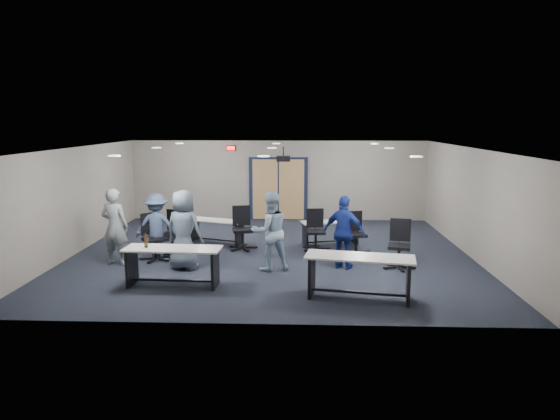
{
  "coord_description": "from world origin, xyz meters",
  "views": [
    {
      "loc": [
        0.71,
        -12.38,
        3.37
      ],
      "look_at": [
        0.24,
        -0.3,
        1.19
      ],
      "focal_mm": 32.0,
      "sensor_mm": 36.0,
      "label": 1
    }
  ],
  "objects_px": {
    "table_back_right": "(331,229)",
    "person_gray": "(115,227)",
    "chair_back_d": "(356,233)",
    "chair_loose_right": "(399,245)",
    "chair_back_a": "(172,233)",
    "chair_back_c": "(316,230)",
    "table_front_left": "(173,260)",
    "person_plaid": "(184,230)",
    "table_front_right": "(359,270)",
    "person_navy": "(344,232)",
    "table_back_left": "(216,227)",
    "chair_back_b": "(242,228)",
    "person_back": "(157,226)",
    "person_lightblue": "(270,231)",
    "chair_loose_left": "(155,237)"
  },
  "relations": [
    {
      "from": "table_front_right",
      "to": "chair_back_a",
      "type": "bearing_deg",
      "value": 156.15
    },
    {
      "from": "chair_back_a",
      "to": "chair_back_d",
      "type": "xyz_separation_m",
      "value": [
        4.66,
        0.37,
        -0.03
      ]
    },
    {
      "from": "table_front_left",
      "to": "person_navy",
      "type": "xyz_separation_m",
      "value": [
        3.63,
        1.36,
        0.29
      ]
    },
    {
      "from": "table_back_left",
      "to": "person_plaid",
      "type": "height_order",
      "value": "person_plaid"
    },
    {
      "from": "person_lightblue",
      "to": "person_navy",
      "type": "distance_m",
      "value": 1.7
    },
    {
      "from": "person_gray",
      "to": "person_navy",
      "type": "bearing_deg",
      "value": -170.05
    },
    {
      "from": "chair_loose_right",
      "to": "person_gray",
      "type": "bearing_deg",
      "value": -167.08
    },
    {
      "from": "chair_back_b",
      "to": "person_back",
      "type": "bearing_deg",
      "value": -167.32
    },
    {
      "from": "table_back_right",
      "to": "chair_loose_right",
      "type": "relative_size",
      "value": 1.5
    },
    {
      "from": "chair_back_a",
      "to": "person_lightblue",
      "type": "xyz_separation_m",
      "value": [
        2.55,
        -1.14,
        0.33
      ]
    },
    {
      "from": "chair_back_a",
      "to": "person_gray",
      "type": "distance_m",
      "value": 1.45
    },
    {
      "from": "chair_back_c",
      "to": "person_lightblue",
      "type": "xyz_separation_m",
      "value": [
        -1.1,
        -1.78,
        0.36
      ]
    },
    {
      "from": "table_front_right",
      "to": "person_gray",
      "type": "distance_m",
      "value": 5.87
    },
    {
      "from": "table_front_right",
      "to": "table_back_left",
      "type": "height_order",
      "value": "table_front_right"
    },
    {
      "from": "chair_back_b",
      "to": "person_back",
      "type": "relative_size",
      "value": 0.7
    },
    {
      "from": "table_back_right",
      "to": "chair_back_c",
      "type": "distance_m",
      "value": 0.77
    },
    {
      "from": "person_plaid",
      "to": "person_lightblue",
      "type": "height_order",
      "value": "person_plaid"
    },
    {
      "from": "chair_back_b",
      "to": "person_lightblue",
      "type": "xyz_separation_m",
      "value": [
        0.83,
        -1.79,
        0.33
      ]
    },
    {
      "from": "chair_back_a",
      "to": "table_front_left",
      "type": "bearing_deg",
      "value": -62.46
    },
    {
      "from": "table_front_left",
      "to": "person_plaid",
      "type": "distance_m",
      "value": 1.25
    },
    {
      "from": "person_plaid",
      "to": "table_front_left",
      "type": "bearing_deg",
      "value": 108.95
    },
    {
      "from": "table_front_right",
      "to": "person_navy",
      "type": "bearing_deg",
      "value": 103.65
    },
    {
      "from": "person_gray",
      "to": "person_back",
      "type": "relative_size",
      "value": 1.13
    },
    {
      "from": "table_back_right",
      "to": "person_navy",
      "type": "distance_m",
      "value": 2.29
    },
    {
      "from": "table_back_left",
      "to": "table_front_right",
      "type": "bearing_deg",
      "value": -31.9
    },
    {
      "from": "chair_loose_right",
      "to": "person_navy",
      "type": "bearing_deg",
      "value": -164.31
    },
    {
      "from": "chair_back_a",
      "to": "chair_back_b",
      "type": "bearing_deg",
      "value": 33.59
    },
    {
      "from": "person_lightblue",
      "to": "person_navy",
      "type": "bearing_deg",
      "value": 163.04
    },
    {
      "from": "table_back_right",
      "to": "person_plaid",
      "type": "distance_m",
      "value": 4.27
    },
    {
      "from": "chair_back_c",
      "to": "person_gray",
      "type": "xyz_separation_m",
      "value": [
        -4.76,
        -1.49,
        0.38
      ]
    },
    {
      "from": "table_back_right",
      "to": "person_plaid",
      "type": "bearing_deg",
      "value": -159.82
    },
    {
      "from": "chair_back_d",
      "to": "person_gray",
      "type": "distance_m",
      "value": 5.92
    },
    {
      "from": "table_front_right",
      "to": "chair_loose_right",
      "type": "distance_m",
      "value": 2.32
    },
    {
      "from": "chair_back_b",
      "to": "person_lightblue",
      "type": "bearing_deg",
      "value": -77.21
    },
    {
      "from": "chair_back_a",
      "to": "chair_back_c",
      "type": "xyz_separation_m",
      "value": [
        3.64,
        0.64,
        -0.03
      ]
    },
    {
      "from": "chair_back_c",
      "to": "person_back",
      "type": "distance_m",
      "value": 4.05
    },
    {
      "from": "chair_back_a",
      "to": "table_back_left",
      "type": "bearing_deg",
      "value": 68.98
    },
    {
      "from": "table_back_right",
      "to": "chair_loose_left",
      "type": "bearing_deg",
      "value": -172.65
    },
    {
      "from": "chair_back_c",
      "to": "chair_loose_right",
      "type": "distance_m",
      "value": 2.43
    },
    {
      "from": "person_plaid",
      "to": "person_lightblue",
      "type": "relative_size",
      "value": 1.02
    },
    {
      "from": "table_front_right",
      "to": "person_gray",
      "type": "bearing_deg",
      "value": 169.32
    },
    {
      "from": "chair_back_a",
      "to": "person_lightblue",
      "type": "bearing_deg",
      "value": -11.24
    },
    {
      "from": "person_plaid",
      "to": "person_navy",
      "type": "xyz_separation_m",
      "value": [
        3.66,
        0.16,
        -0.07
      ]
    },
    {
      "from": "chair_back_d",
      "to": "person_navy",
      "type": "xyz_separation_m",
      "value": [
        -0.43,
        -1.34,
        0.31
      ]
    },
    {
      "from": "table_front_left",
      "to": "person_back",
      "type": "bearing_deg",
      "value": 116.27
    },
    {
      "from": "person_gray",
      "to": "chair_loose_left",
      "type": "bearing_deg",
      "value": -143.81
    },
    {
      "from": "table_back_right",
      "to": "person_gray",
      "type": "distance_m",
      "value": 5.63
    },
    {
      "from": "chair_back_c",
      "to": "person_back",
      "type": "relative_size",
      "value": 0.66
    },
    {
      "from": "table_front_right",
      "to": "table_back_left",
      "type": "bearing_deg",
      "value": 139.07
    },
    {
      "from": "person_back",
      "to": "table_back_left",
      "type": "bearing_deg",
      "value": -132.16
    }
  ]
}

